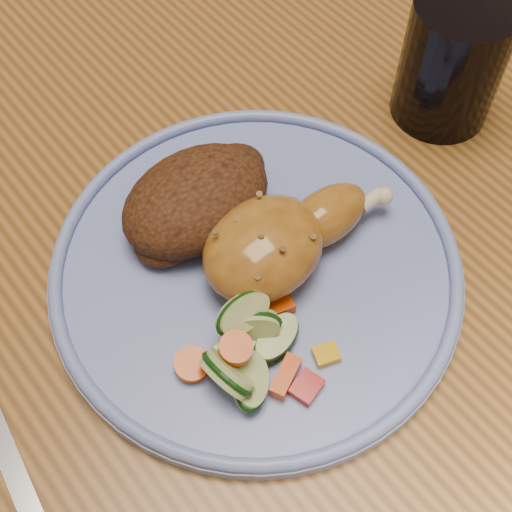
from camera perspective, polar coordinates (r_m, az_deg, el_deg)
name	(u,v)px	position (r m, az deg, el deg)	size (l,w,h in m)	color
ground	(259,407)	(1.29, 0.26, -11.99)	(4.00, 4.00, 0.00)	brown
dining_table	(262,173)	(0.69, 0.47, 6.67)	(0.90, 1.40, 0.75)	#905D26
plate	(256,271)	(0.53, 0.00, -1.19)	(0.30, 0.30, 0.01)	#6C7FC9
plate_rim	(256,263)	(0.52, 0.00, -0.58)	(0.30, 0.30, 0.01)	#6C7FC9
chicken_leg	(279,240)	(0.51, 1.87, 1.29)	(0.16, 0.09, 0.05)	#A96D23
rice_pilaf	(198,199)	(0.53, -4.65, 4.55)	(0.13, 0.09, 0.05)	#472511
vegetable_pile	(248,349)	(0.48, -0.67, -7.44)	(0.10, 0.09, 0.05)	#A50A05
drinking_glass	(452,61)	(0.61, 15.44, 14.83)	(0.08, 0.08, 0.11)	black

